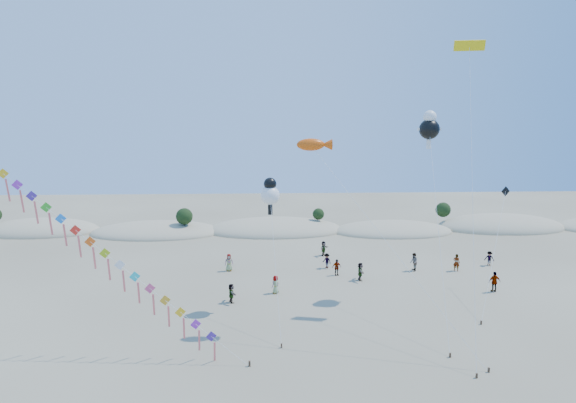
{
  "coord_description": "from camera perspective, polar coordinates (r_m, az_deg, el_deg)",
  "views": [
    {
      "loc": [
        -1.16,
        -19.38,
        14.91
      ],
      "look_at": [
        0.37,
        14.0,
        9.31
      ],
      "focal_mm": 30.0,
      "sensor_mm": 36.0,
      "label": 1
    }
  ],
  "objects": [
    {
      "name": "cartoon_kite_low",
      "position": [
        37.78,
        -2.13,
        1.01
      ],
      "size": [
        1.5,
        8.24,
        10.55
      ],
      "color": "#3F2D1E",
      "rests_on": "ground"
    },
    {
      "name": "dark_kite",
      "position": [
        45.2,
        23.77,
        -2.52
      ],
      "size": [
        6.39,
        9.48,
        9.08
      ],
      "color": "#3F2D1E",
      "rests_on": "ground"
    },
    {
      "name": "beachgoers",
      "position": [
        47.74,
        7.97,
        -7.72
      ],
      "size": [
        28.04,
        15.24,
        1.84
      ],
      "color": "slate",
      "rests_on": "ground"
    },
    {
      "name": "parafoil_kite",
      "position": [
        41.58,
        20.71,
        16.41
      ],
      "size": [
        4.9,
        13.24,
        21.15
      ],
      "color": "#3F2D1E",
      "rests_on": "ground"
    },
    {
      "name": "cartoon_kite_high",
      "position": [
        42.48,
        16.42,
        8.47
      ],
      "size": [
        3.12,
        12.99,
        15.81
      ],
      "color": "#3F2D1E",
      "rests_on": "ground"
    },
    {
      "name": "fish_kite",
      "position": [
        34.08,
        3.24,
        6.65
      ],
      "size": [
        11.17,
        8.17,
        13.71
      ],
      "color": "#3F2D1E",
      "rests_on": "ground"
    },
    {
      "name": "kite_train",
      "position": [
        34.5,
        -26.58,
        -0.88
      ],
      "size": [
        24.4,
        6.61,
        18.01
      ],
      "color": "#3F2D1E",
      "rests_on": "ground"
    },
    {
      "name": "dune_ridge",
      "position": [
        66.23,
        -0.64,
        -3.39
      ],
      "size": [
        145.3,
        11.49,
        5.57
      ],
      "color": "tan",
      "rests_on": "ground"
    }
  ]
}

